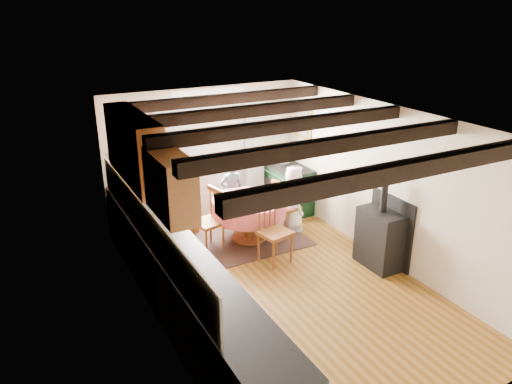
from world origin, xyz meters
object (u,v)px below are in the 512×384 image
cast_iron_stove (381,224)px  cup (241,195)px  chair_near (275,231)px  child_right (293,199)px  dining_table (249,220)px  chair_left (208,220)px  chair_right (286,205)px  child_far (232,192)px  aga_range (288,188)px

cast_iron_stove → cup: (-1.41, 1.82, 0.09)m
chair_near → cast_iron_stove: 1.57m
chair_near → child_right: child_right is taller
cast_iron_stove → cup: cast_iron_stove is taller
dining_table → child_right: 0.88m
chair_near → cast_iron_stove: cast_iron_stove is taller
chair_near → chair_left: chair_near is taller
chair_right → child_far: size_ratio=0.80×
child_right → cup: size_ratio=11.43×
chair_right → cup: 0.89m
cast_iron_stove → cup: size_ratio=13.63×
chair_right → cup: chair_right is taller
cast_iron_stove → cup: bearing=127.8°
chair_near → cup: size_ratio=10.32×
chair_near → child_far: child_far is taller
cast_iron_stove → child_far: bearing=117.7°
dining_table → child_right: (0.85, -0.01, 0.21)m
dining_table → cast_iron_stove: size_ratio=0.88×
chair_right → aga_range: (0.47, 0.74, -0.02)m
aga_range → cast_iron_stove: size_ratio=0.70×
child_right → child_far: bearing=59.0°
chair_left → cup: size_ratio=9.99×
chair_near → chair_right: bearing=38.1°
chair_left → aga_range: 2.10m
chair_right → aga_range: bearing=-41.7°
chair_right → child_far: bearing=35.4°
chair_left → aga_range: size_ratio=1.05×
dining_table → chair_right: 0.76m
dining_table → chair_right: chair_right is taller
chair_left → aga_range: chair_left is taller
aga_range → child_right: bearing=-115.3°
chair_left → chair_right: size_ratio=1.08×
child_far → cup: bearing=85.9°
chair_left → chair_near: bearing=28.1°
dining_table → child_far: bearing=86.5°
dining_table → chair_left: bearing=179.0°
cup → chair_near: bearing=-84.8°
dining_table → cup: size_ratio=11.95×
cast_iron_stove → child_far: size_ratio=1.18×
dining_table → cup: bearing=119.7°
dining_table → aga_range: size_ratio=1.25×
cup → dining_table: bearing=-60.3°
chair_near → cup: bearing=82.9°
child_right → cast_iron_stove: bearing=-151.1°
child_far → cup: size_ratio=11.58×
child_right → cup: (-0.93, 0.15, 0.20)m
chair_left → cup: chair_left is taller
child_right → chair_right: bearing=75.4°
aga_range → cup: size_ratio=9.53×
aga_range → child_right: size_ratio=0.83×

